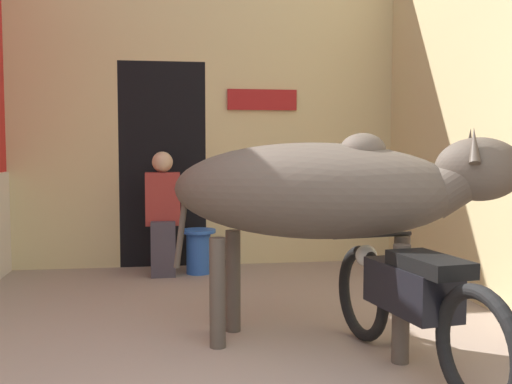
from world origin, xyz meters
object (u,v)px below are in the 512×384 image
(cow, at_px, (327,192))
(plastic_stool, at_px, (198,250))
(motorcycle_near, at_px, (411,299))
(shopkeeper_seated, at_px, (163,209))

(cow, relative_size, plastic_stool, 4.86)
(motorcycle_near, xyz_separation_m, shopkeeper_seated, (-1.49, 3.02, 0.27))
(shopkeeper_seated, relative_size, plastic_stool, 2.75)
(cow, height_order, motorcycle_near, cow)
(shopkeeper_seated, distance_m, plastic_stool, 0.59)
(shopkeeper_seated, bearing_deg, cow, -66.31)
(plastic_stool, bearing_deg, motorcycle_near, -69.76)
(cow, bearing_deg, motorcycle_near, -52.57)
(plastic_stool, bearing_deg, cow, -73.84)
(motorcycle_near, distance_m, plastic_stool, 3.24)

